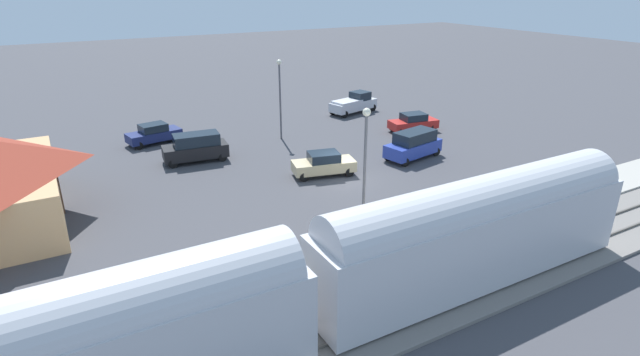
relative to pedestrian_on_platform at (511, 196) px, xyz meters
The scene contains 12 objects.
ground_plane 11.55m from the pedestrian_on_platform, 30.39° to the left, with size 200.00×200.00×0.00m, color #424247.
railway_track 7.21m from the pedestrian_on_platform, 125.22° to the left, with size 4.80×70.00×0.30m.
platform 5.92m from the pedestrian_on_platform, 90.98° to the left, with size 3.20×46.00×0.30m.
pedestrian_on_platform is the anchor object (origin of this frame).
pickup_silver 25.87m from the pedestrian_on_platform, 11.53° to the right, with size 3.13×5.70×2.14m.
suv_black 23.23m from the pedestrian_on_platform, 36.48° to the left, with size 2.48×5.08×2.22m.
sedan_red 17.89m from the pedestrian_on_platform, 20.31° to the right, with size 2.47×4.72×1.74m.
sedan_navy 29.45m from the pedestrian_on_platform, 32.23° to the left, with size 2.61×4.76×1.74m.
sedan_tan 13.00m from the pedestrian_on_platform, 30.43° to the left, with size 2.82×4.80×1.74m.
suv_blue 11.04m from the pedestrian_on_platform, ahead, with size 2.84×5.18×2.22m.
light_pole_near_platform 9.83m from the pedestrian_on_platform, 73.06° to the left, with size 0.44×0.44×7.13m.
light_pole_lot_center 21.75m from the pedestrian_on_platform, 14.79° to the left, with size 0.44×0.44×6.98m.
Camera 1 is at (-27.96, 17.48, 13.38)m, focal length 27.84 mm.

